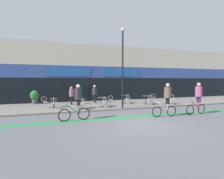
{
  "coord_description": "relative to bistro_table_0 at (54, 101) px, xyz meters",
  "views": [
    {
      "loc": [
        -4.34,
        -7.74,
        2.3
      ],
      "look_at": [
        0.23,
        5.67,
        1.52
      ],
      "focal_mm": 28.0,
      "sensor_mm": 36.0,
      "label": 1
    }
  ],
  "objects": [
    {
      "name": "ground_plane",
      "position": [
        4.28,
        -6.67,
        -0.63
      ],
      "size": [
        120.0,
        120.0,
        0.0
      ],
      "primitive_type": "plane",
      "color": "#5B5B60"
    },
    {
      "name": "sidewalk_slab",
      "position": [
        4.28,
        0.58,
        -0.57
      ],
      "size": [
        40.0,
        5.5,
        0.12
      ],
      "primitive_type": "cube",
      "color": "slate",
      "rests_on": "ground"
    },
    {
      "name": "storefront_facade",
      "position": [
        4.28,
        5.3,
        2.34
      ],
      "size": [
        40.0,
        4.06,
        5.96
      ],
      "color": "beige",
      "rests_on": "ground"
    },
    {
      "name": "bike_lane_stripe",
      "position": [
        4.28,
        -4.66,
        -0.62
      ],
      "size": [
        36.0,
        0.7,
        0.01
      ],
      "primitive_type": "cube",
      "color": "#2D844C",
      "rests_on": "ground"
    },
    {
      "name": "bistro_table_0",
      "position": [
        0.0,
        0.0,
        0.0
      ],
      "size": [
        0.61,
        0.61,
        0.72
      ],
      "color": "black",
      "rests_on": "sidewalk_slab"
    },
    {
      "name": "bistro_table_1",
      "position": [
        1.95,
        -1.24,
        0.02
      ],
      "size": [
        0.78,
        0.78,
        0.72
      ],
      "color": "black",
      "rests_on": "sidewalk_slab"
    },
    {
      "name": "bistro_table_2",
      "position": [
        3.69,
        -0.9,
        0.05
      ],
      "size": [
        0.79,
        0.79,
        0.77
      ],
      "color": "black",
      "rests_on": "sidewalk_slab"
    },
    {
      "name": "bistro_table_3",
      "position": [
        6.26,
        0.51,
        0.04
      ],
      "size": [
        0.71,
        0.71,
        0.76
      ],
      "color": "black",
      "rests_on": "sidewalk_slab"
    },
    {
      "name": "bistro_table_4",
      "position": [
        7.91,
        -0.56,
        0.04
      ],
      "size": [
        0.76,
        0.76,
        0.76
      ],
      "color": "black",
      "rests_on": "sidewalk_slab"
    },
    {
      "name": "bistro_table_5",
      "position": [
        9.71,
        -1.18,
        0.05
      ],
      "size": [
        0.78,
        0.78,
        0.77
      ],
      "color": "black",
      "rests_on": "sidewalk_slab"
    },
    {
      "name": "cafe_chair_0_near",
      "position": [
        -0.01,
        -0.63,
        0.01
      ],
      "size": [
        0.43,
        0.59,
        0.9
      ],
      "rotation": [
        0.0,
        0.0,
        1.48
      ],
      "color": "#B7B2AD",
      "rests_on": "sidewalk_slab"
    },
    {
      "name": "cafe_chair_0_side",
      "position": [
        -0.63,
        -0.0,
        0.01
      ],
      "size": [
        0.58,
        0.42,
        0.9
      ],
      "rotation": [
        0.0,
        0.0,
        0.04
      ],
      "color": "#B7B2AD",
      "rests_on": "sidewalk_slab"
    },
    {
      "name": "cafe_chair_1_near",
      "position": [
        1.94,
        -1.87,
        0.01
      ],
      "size": [
        0.42,
        0.58,
        0.9
      ],
      "rotation": [
        0.0,
        0.0,
        1.52
      ],
      "color": "#B7B2AD",
      "rests_on": "sidewalk_slab"
    },
    {
      "name": "cafe_chair_2_near",
      "position": [
        3.7,
        -1.53,
        0.01
      ],
      "size": [
        0.44,
        0.59,
        0.9
      ],
      "rotation": [
        0.0,
        0.0,
        1.67
      ],
      "color": "#B7B2AD",
      "rests_on": "sidewalk_slab"
    },
    {
      "name": "cafe_chair_2_side",
      "position": [
        4.31,
        -0.91,
        0.01
      ],
      "size": [
        0.6,
        0.45,
        0.9
      ],
      "rotation": [
        0.0,
        0.0,
        3.0
      ],
      "color": "#B7B2AD",
      "rests_on": "sidewalk_slab"
    },
    {
      "name": "cafe_chair_3_near",
      "position": [
        6.26,
        -0.12,
        0.01
      ],
      "size": [
        0.44,
        0.59,
        0.9
      ],
      "rotation": [
        0.0,
        0.0,
        1.69
      ],
      "color": "#B7B2AD",
      "rests_on": "sidewalk_slab"
    },
    {
      "name": "cafe_chair_4_near",
      "position": [
        7.91,
        -1.18,
        0.01
      ],
      "size": [
        0.44,
        0.59,
        0.9
      ],
      "rotation": [
        0.0,
        0.0,
        1.47
      ],
      "color": "#B7B2AD",
      "rests_on": "sidewalk_slab"
    },
    {
      "name": "cafe_chair_4_side",
      "position": [
        8.54,
        -0.56,
        0.01
      ],
      "size": [
        0.59,
        0.43,
        0.9
      ],
      "rotation": [
        0.0,
        0.0,
        3.07
      ],
      "color": "#B7B2AD",
      "rests_on": "sidewalk_slab"
    },
    {
      "name": "cafe_chair_5_near",
      "position": [
        9.71,
        -1.8,
        0.01
      ],
      "size": [
        0.4,
        0.57,
        0.9
      ],
      "rotation": [
        0.0,
        0.0,
        1.57
      ],
      "color": "#B7B2AD",
      "rests_on": "sidewalk_slab"
    },
    {
      "name": "planter_pot",
      "position": [
        -1.63,
        2.78,
        0.18
      ],
      "size": [
        0.77,
        0.77,
        1.23
      ],
      "color": "#4C4C51",
      "rests_on": "sidewalk_slab"
    },
    {
      "name": "lamp_post",
      "position": [
        5.06,
        -1.91,
        2.98
      ],
      "size": [
        0.26,
        0.26,
        6.13
      ],
      "color": "black",
      "rests_on": "sidewalk_slab"
    },
    {
      "name": "cyclist_0",
      "position": [
        9.15,
        -5.26,
        0.61
      ],
      "size": [
        1.71,
        0.54,
        2.11
      ],
      "rotation": [
        0.0,
        0.0,
        3.23
      ],
      "color": "black",
      "rests_on": "ground"
    },
    {
      "name": "cyclist_1",
      "position": [
        1.23,
        -4.48,
        0.52
      ],
      "size": [
        1.79,
        0.53,
        2.05
      ],
      "rotation": [
        0.0,
        0.0,
        3.24
      ],
      "color": "black",
      "rests_on": "ground"
    },
    {
      "name": "cyclist_2",
      "position": [
        6.71,
        -5.23,
        0.6
      ],
      "size": [
        1.7,
        0.51,
        2.1
      ],
      "rotation": [
        0.0,
        0.0,
        3.09
      ],
      "color": "black",
      "rests_on": "ground"
    },
    {
      "name": "pedestrian_near_end",
      "position": [
        3.73,
        1.86,
        0.5
      ],
      "size": [
        0.49,
        0.49,
        1.69
      ],
      "rotation": [
        0.0,
        0.0,
        -0.15
      ],
      "color": "black",
      "rests_on": "sidewalk_slab"
    },
    {
      "name": "pedestrian_far_end",
      "position": [
        1.5,
        1.38,
        0.43
      ],
      "size": [
        0.45,
        0.45,
        1.58
      ],
      "rotation": [
        0.0,
        0.0,
        3.02
      ],
      "color": "black",
      "rests_on": "sidewalk_slab"
    }
  ]
}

